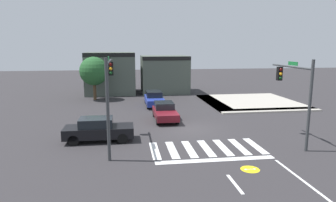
{
  "coord_description": "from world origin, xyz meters",
  "views": [
    {
      "loc": [
        -4.85,
        -21.87,
        6.23
      ],
      "look_at": [
        -1.5,
        1.94,
        1.86
      ],
      "focal_mm": 32.21,
      "sensor_mm": 36.0,
      "label": 1
    }
  ],
  "objects_px": {
    "roadside_tree": "(94,71)",
    "car_blue": "(154,99)",
    "car_maroon": "(165,111)",
    "traffic_signal_southeast": "(295,86)",
    "car_black": "(98,129)",
    "traffic_signal_southwest": "(109,84)"
  },
  "relations": [
    {
      "from": "roadside_tree",
      "to": "car_blue",
      "type": "bearing_deg",
      "value": -33.89
    },
    {
      "from": "roadside_tree",
      "to": "car_maroon",
      "type": "bearing_deg",
      "value": -57.57
    },
    {
      "from": "traffic_signal_southeast",
      "to": "car_black",
      "type": "relative_size",
      "value": 1.21
    },
    {
      "from": "traffic_signal_southwest",
      "to": "roadside_tree",
      "type": "height_order",
      "value": "traffic_signal_southwest"
    },
    {
      "from": "traffic_signal_southeast",
      "to": "car_maroon",
      "type": "bearing_deg",
      "value": 45.65
    },
    {
      "from": "car_black",
      "to": "car_maroon",
      "type": "relative_size",
      "value": 1.06
    },
    {
      "from": "traffic_signal_southwest",
      "to": "car_maroon",
      "type": "height_order",
      "value": "traffic_signal_southwest"
    },
    {
      "from": "traffic_signal_southwest",
      "to": "traffic_signal_southeast",
      "type": "bearing_deg",
      "value": -93.16
    },
    {
      "from": "car_blue",
      "to": "car_maroon",
      "type": "bearing_deg",
      "value": 2.65
    },
    {
      "from": "car_maroon",
      "to": "traffic_signal_southwest",
      "type": "bearing_deg",
      "value": -32.7
    },
    {
      "from": "traffic_signal_southeast",
      "to": "car_maroon",
      "type": "height_order",
      "value": "traffic_signal_southeast"
    },
    {
      "from": "car_black",
      "to": "roadside_tree",
      "type": "xyz_separation_m",
      "value": [
        -1.76,
        16.09,
        2.59
      ]
    },
    {
      "from": "car_black",
      "to": "car_blue",
      "type": "height_order",
      "value": "car_black"
    },
    {
      "from": "car_blue",
      "to": "roadside_tree",
      "type": "relative_size",
      "value": 0.9
    },
    {
      "from": "roadside_tree",
      "to": "car_black",
      "type": "bearing_deg",
      "value": -83.76
    },
    {
      "from": "car_blue",
      "to": "roadside_tree",
      "type": "xyz_separation_m",
      "value": [
        -6.6,
        4.43,
        2.63
      ]
    },
    {
      "from": "traffic_signal_southwest",
      "to": "roadside_tree",
      "type": "bearing_deg",
      "value": 8.61
    },
    {
      "from": "traffic_signal_southeast",
      "to": "car_black",
      "type": "height_order",
      "value": "traffic_signal_southeast"
    },
    {
      "from": "traffic_signal_southwest",
      "to": "car_blue",
      "type": "relative_size",
      "value": 1.27
    },
    {
      "from": "traffic_signal_southeast",
      "to": "traffic_signal_southwest",
      "type": "bearing_deg",
      "value": 86.84
    },
    {
      "from": "car_black",
      "to": "car_maroon",
      "type": "height_order",
      "value": "car_black"
    },
    {
      "from": "car_black",
      "to": "roadside_tree",
      "type": "bearing_deg",
      "value": -83.76
    }
  ]
}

